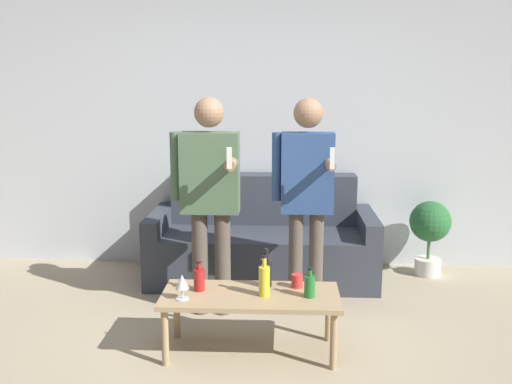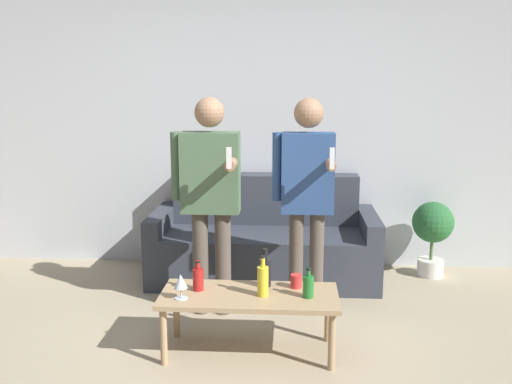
{
  "view_description": "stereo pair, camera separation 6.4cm",
  "coord_description": "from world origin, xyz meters",
  "px_view_note": "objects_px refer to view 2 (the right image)",
  "views": [
    {
      "loc": [
        0.33,
        -2.92,
        1.72
      ],
      "look_at": [
        0.14,
        0.93,
        0.95
      ],
      "focal_mm": 40.0,
      "sensor_mm": 36.0,
      "label": 1
    },
    {
      "loc": [
        0.39,
        -2.92,
        1.72
      ],
      "look_at": [
        0.14,
        0.93,
        0.95
      ],
      "focal_mm": 40.0,
      "sensor_mm": 36.0,
      "label": 2
    }
  ],
  "objects_px": {
    "couch": "(264,242)",
    "coffee_table": "(249,300)",
    "bottle_orange": "(308,286)",
    "person_standing_right": "(307,188)",
    "person_standing_left": "(210,190)"
  },
  "relations": [
    {
      "from": "person_standing_left",
      "to": "coffee_table",
      "type": "bearing_deg",
      "value": -61.84
    },
    {
      "from": "bottle_orange",
      "to": "person_standing_right",
      "type": "relative_size",
      "value": 0.12
    },
    {
      "from": "coffee_table",
      "to": "person_standing_left",
      "type": "distance_m",
      "value": 0.91
    },
    {
      "from": "person_standing_left",
      "to": "person_standing_right",
      "type": "relative_size",
      "value": 1.0
    },
    {
      "from": "coffee_table",
      "to": "bottle_orange",
      "type": "bearing_deg",
      "value": -4.94
    },
    {
      "from": "couch",
      "to": "coffee_table",
      "type": "bearing_deg",
      "value": -90.96
    },
    {
      "from": "couch",
      "to": "bottle_orange",
      "type": "distance_m",
      "value": 1.51
    },
    {
      "from": "couch",
      "to": "person_standing_left",
      "type": "relative_size",
      "value": 1.21
    },
    {
      "from": "coffee_table",
      "to": "bottle_orange",
      "type": "relative_size",
      "value": 5.97
    },
    {
      "from": "bottle_orange",
      "to": "person_standing_right",
      "type": "bearing_deg",
      "value": 90.09
    },
    {
      "from": "coffee_table",
      "to": "bottle_orange",
      "type": "distance_m",
      "value": 0.39
    },
    {
      "from": "person_standing_left",
      "to": "person_standing_right",
      "type": "height_order",
      "value": "person_standing_left"
    },
    {
      "from": "bottle_orange",
      "to": "coffee_table",
      "type": "bearing_deg",
      "value": 175.06
    },
    {
      "from": "couch",
      "to": "person_standing_left",
      "type": "distance_m",
      "value": 1.08
    },
    {
      "from": "person_standing_right",
      "to": "coffee_table",
      "type": "bearing_deg",
      "value": -119.19
    }
  ]
}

